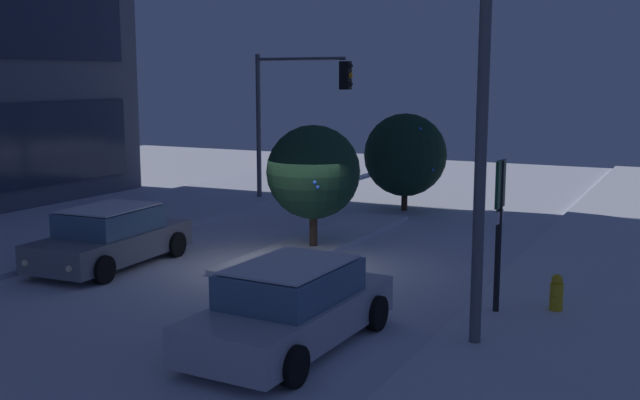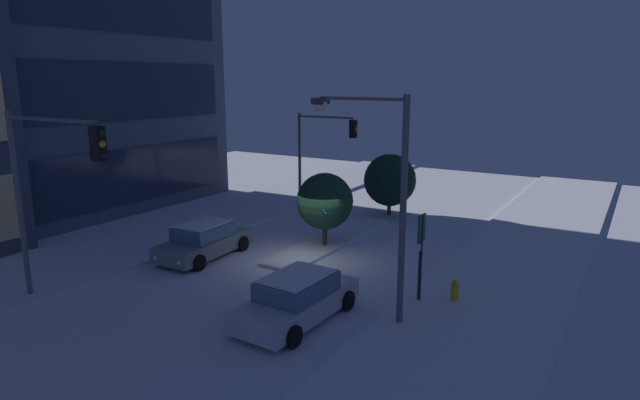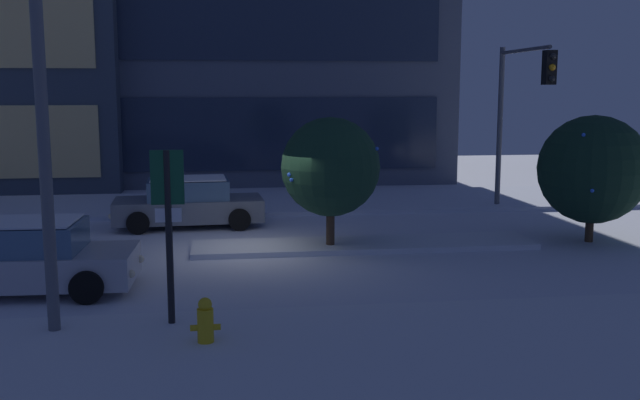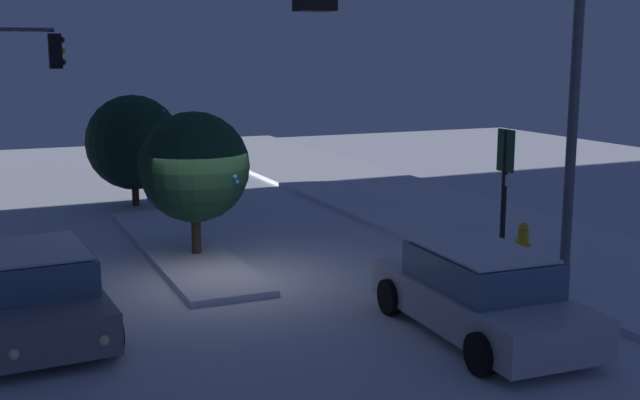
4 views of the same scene
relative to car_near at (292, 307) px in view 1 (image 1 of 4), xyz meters
The scene contains 12 objects.
ground 5.85m from the car_near, 31.08° to the left, with size 52.00×52.00×0.00m, color silver.
curb_strip_near 6.94m from the car_near, 43.98° to the right, with size 52.00×5.20×0.14m, color silver.
curb_strip_far 11.90m from the car_near, 65.26° to the left, with size 52.00×5.20×0.14m, color silver.
median_strip 8.48m from the car_near, 22.85° to the left, with size 9.00×1.80×0.14m, color silver.
car_near is the anchor object (origin of this frame).
car_far 7.53m from the car_near, 65.95° to the left, with size 4.60×2.29×1.49m.
traffic_light_corner_far_right 15.85m from the car_near, 28.30° to the left, with size 0.32×4.03×5.56m.
street_lamp_arched 4.62m from the car_near, 54.71° to the right, with size 0.63×3.33×7.04m.
fire_hydrant 5.43m from the car_near, 45.22° to the right, with size 0.48×0.26×0.87m.
parking_info_sign 4.46m from the car_near, 41.10° to the right, with size 0.55×0.12×3.12m.
decorated_tree_median 7.67m from the car_near, 24.43° to the left, with size 2.56×2.54×3.44m.
decorated_tree_left_of_median 14.43m from the car_near, 12.72° to the left, with size 2.93×2.93×3.45m.
Camera 1 is at (-16.16, -9.22, 4.66)m, focal length 42.66 mm.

